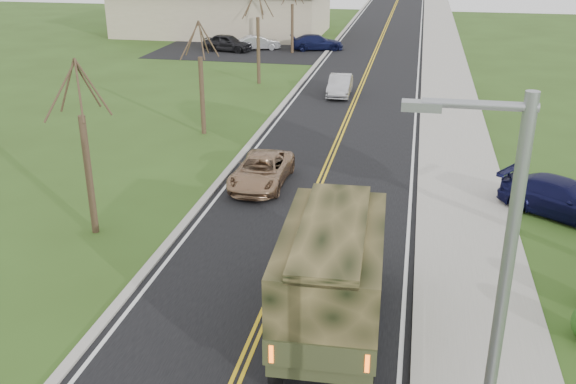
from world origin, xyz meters
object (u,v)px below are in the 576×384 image
(suv_champagne, at_px, (261,171))
(pickup_navy, at_px, (564,199))
(military_truck, at_px, (334,266))
(sedan_silver, at_px, (340,85))

(suv_champagne, relative_size, pickup_navy, 0.94)
(pickup_navy, bearing_deg, military_truck, 174.30)
(military_truck, xyz_separation_m, sedan_silver, (-3.03, 25.97, -1.30))
(pickup_navy, bearing_deg, sedan_silver, 64.92)
(sedan_silver, distance_m, pickup_navy, 19.91)
(suv_champagne, bearing_deg, pickup_navy, -3.63)
(military_truck, distance_m, pickup_navy, 11.65)
(suv_champagne, distance_m, sedan_silver, 16.16)
(suv_champagne, bearing_deg, military_truck, -65.77)
(military_truck, height_order, suv_champagne, military_truck)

